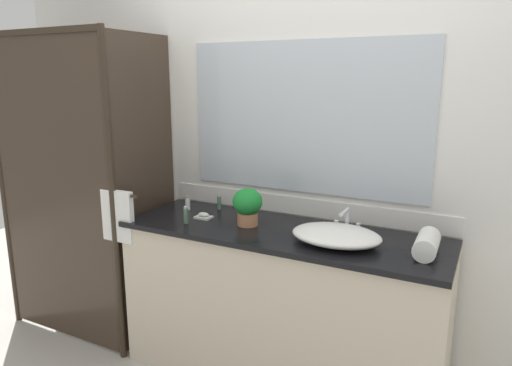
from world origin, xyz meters
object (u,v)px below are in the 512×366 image
Objects in this scene: potted_plant at (247,205)px; soap_dish at (204,216)px; faucet at (347,224)px; amenity_bottle_shampoo at (188,203)px; rolled_towel_near_edge at (427,244)px; amenity_bottle_lotion at (219,202)px; sink_basin at (336,235)px; amenity_bottle_conditioner at (186,215)px.

potted_plant is 0.31m from soap_dish.
faucet is 1.02m from amenity_bottle_shampoo.
amenity_bottle_shampoo is (-1.02, -0.02, -0.00)m from faucet.
faucet reaches higher than rolled_towel_near_edge.
rolled_towel_near_edge is at bearing -0.74° from potted_plant.
amenity_bottle_shampoo is at bearing -148.28° from amenity_bottle_lotion.
amenity_bottle_shampoo is (-1.02, 0.16, 0.00)m from sink_basin.
faucet reaches higher than amenity_bottle_conditioner.
amenity_bottle_shampoo reaches higher than sink_basin.
rolled_towel_near_edge is at bearing -0.30° from soap_dish.
soap_dish is at bearing -178.87° from potted_plant.
sink_basin is 5.05× the size of amenity_bottle_shampoo.
potted_plant is 2.35× the size of amenity_bottle_shampoo.
sink_basin is at bearing -90.00° from faucet.
amenity_bottle_conditioner is at bearing -105.98° from soap_dish.
sink_basin is 0.89m from amenity_bottle_lotion.
sink_basin is at bearing -16.98° from amenity_bottle_lotion.
potted_plant reaches higher than rolled_towel_near_edge.
amenity_bottle_conditioner reaches higher than soap_dish.
potted_plant is 0.50m from amenity_bottle_shampoo.
faucet reaches higher than sink_basin.
amenity_bottle_conditioner reaches higher than amenity_bottle_lotion.
faucet is 1.69× the size of amenity_bottle_conditioner.
faucet reaches higher than amenity_bottle_shampoo.
potted_plant is at bearing 179.26° from rolled_towel_near_edge.
amenity_bottle_conditioner is at bearing -56.58° from amenity_bottle_shampoo.
soap_dish is at bearing 74.02° from amenity_bottle_conditioner.
rolled_towel_near_edge reaches higher than soap_dish.
amenity_bottle_conditioner is (-0.01, -0.34, 0.00)m from amenity_bottle_lotion.
rolled_towel_near_edge is (0.43, -0.14, 0.01)m from faucet.
soap_dish is at bearing 179.70° from rolled_towel_near_edge.
sink_basin is 4.64× the size of amenity_bottle_lotion.
rolled_towel_near_edge is at bearing -4.55° from amenity_bottle_shampoo.
amenity_bottle_shampoo is at bearing 171.35° from sink_basin.
potted_plant is (-0.54, 0.05, 0.08)m from sink_basin.
faucet is 0.56m from potted_plant.
rolled_towel_near_edge is at bearing -17.95° from faucet.
amenity_bottle_conditioner is at bearing -158.08° from potted_plant.
amenity_bottle_shampoo is at bearing 150.45° from soap_dish.
soap_dish is 0.22m from amenity_bottle_lotion.
soap_dish is at bearing 176.78° from sink_basin.
soap_dish is at bearing -29.55° from amenity_bottle_shampoo.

